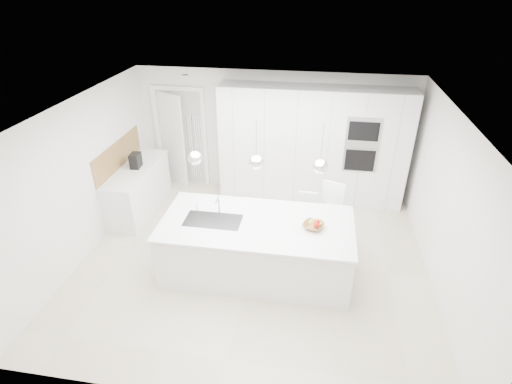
% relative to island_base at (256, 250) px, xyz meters
% --- Properties ---
extents(floor, '(5.50, 5.50, 0.00)m').
position_rel_island_base_xyz_m(floor, '(-0.10, 0.30, -0.43)').
color(floor, beige).
rests_on(floor, ground).
extents(wall_back, '(5.50, 0.00, 5.50)m').
position_rel_island_base_xyz_m(wall_back, '(-0.10, 2.80, 0.82)').
color(wall_back, white).
rests_on(wall_back, ground).
extents(wall_left, '(0.00, 5.00, 5.00)m').
position_rel_island_base_xyz_m(wall_left, '(-2.85, 0.30, 0.82)').
color(wall_left, white).
rests_on(wall_left, ground).
extents(ceiling, '(5.50, 5.50, 0.00)m').
position_rel_island_base_xyz_m(ceiling, '(-0.10, 0.30, 2.07)').
color(ceiling, white).
rests_on(ceiling, wall_back).
extents(tall_cabinets, '(3.60, 0.60, 2.30)m').
position_rel_island_base_xyz_m(tall_cabinets, '(0.70, 2.50, 0.72)').
color(tall_cabinets, white).
rests_on(tall_cabinets, floor).
extents(oven_stack, '(0.62, 0.04, 1.05)m').
position_rel_island_base_xyz_m(oven_stack, '(1.60, 2.19, 0.92)').
color(oven_stack, '#A5A5A8').
rests_on(oven_stack, tall_cabinets).
extents(doorway_frame, '(1.11, 0.08, 2.13)m').
position_rel_island_base_xyz_m(doorway_frame, '(-2.05, 2.77, 0.59)').
color(doorway_frame, white).
rests_on(doorway_frame, floor).
extents(hallway_door, '(0.76, 0.38, 2.00)m').
position_rel_island_base_xyz_m(hallway_door, '(-2.30, 2.72, 0.57)').
color(hallway_door, white).
rests_on(hallway_door, floor).
extents(radiator, '(0.32, 0.04, 1.40)m').
position_rel_island_base_xyz_m(radiator, '(-1.73, 2.76, 0.42)').
color(radiator, white).
rests_on(radiator, floor).
extents(left_base_cabinets, '(0.60, 1.80, 0.86)m').
position_rel_island_base_xyz_m(left_base_cabinets, '(-2.55, 1.50, 0.00)').
color(left_base_cabinets, white).
rests_on(left_base_cabinets, floor).
extents(left_worktop, '(0.62, 1.82, 0.04)m').
position_rel_island_base_xyz_m(left_worktop, '(-2.55, 1.50, 0.45)').
color(left_worktop, white).
rests_on(left_worktop, left_base_cabinets).
extents(oak_backsplash, '(0.02, 1.80, 0.50)m').
position_rel_island_base_xyz_m(oak_backsplash, '(-2.84, 1.50, 0.72)').
color(oak_backsplash, olive).
rests_on(oak_backsplash, wall_left).
extents(island_base, '(2.80, 1.20, 0.86)m').
position_rel_island_base_xyz_m(island_base, '(0.00, 0.00, 0.00)').
color(island_base, white).
rests_on(island_base, floor).
extents(island_worktop, '(2.84, 1.40, 0.04)m').
position_rel_island_base_xyz_m(island_worktop, '(0.00, 0.05, 0.45)').
color(island_worktop, white).
rests_on(island_worktop, island_base).
extents(island_sink, '(0.84, 0.44, 0.18)m').
position_rel_island_base_xyz_m(island_sink, '(-0.65, -0.00, 0.39)').
color(island_sink, '#3F3F42').
rests_on(island_sink, island_worktop).
extents(island_tap, '(0.02, 0.02, 0.30)m').
position_rel_island_base_xyz_m(island_tap, '(-0.60, 0.20, 0.62)').
color(island_tap, white).
rests_on(island_tap, island_worktop).
extents(pendant_left, '(0.20, 0.20, 0.20)m').
position_rel_island_base_xyz_m(pendant_left, '(-0.85, -0.00, 1.47)').
color(pendant_left, white).
rests_on(pendant_left, ceiling).
extents(pendant_mid, '(0.20, 0.20, 0.20)m').
position_rel_island_base_xyz_m(pendant_mid, '(-0.00, -0.00, 1.47)').
color(pendant_mid, white).
rests_on(pendant_mid, ceiling).
extents(pendant_right, '(0.20, 0.20, 0.20)m').
position_rel_island_base_xyz_m(pendant_right, '(0.85, -0.00, 1.47)').
color(pendant_right, white).
rests_on(pendant_right, ceiling).
extents(fruit_bowl, '(0.38, 0.38, 0.07)m').
position_rel_island_base_xyz_m(fruit_bowl, '(0.82, 0.04, 0.51)').
color(fruit_bowl, olive).
rests_on(fruit_bowl, island_worktop).
extents(espresso_machine, '(0.18, 0.27, 0.27)m').
position_rel_island_base_xyz_m(espresso_machine, '(-2.53, 1.54, 0.61)').
color(espresso_machine, black).
rests_on(espresso_machine, left_worktop).
extents(bar_stool_left, '(0.34, 0.46, 0.98)m').
position_rel_island_base_xyz_m(bar_stool_left, '(0.71, 0.81, 0.06)').
color(bar_stool_left, white).
rests_on(bar_stool_left, floor).
extents(bar_stool_right, '(0.55, 0.64, 1.18)m').
position_rel_island_base_xyz_m(bar_stool_right, '(1.12, 0.81, 0.16)').
color(bar_stool_right, white).
rests_on(bar_stool_right, floor).
extents(apple_a, '(0.08, 0.08, 0.08)m').
position_rel_island_base_xyz_m(apple_a, '(0.88, 0.07, 0.54)').
color(apple_a, red).
rests_on(apple_a, fruit_bowl).
extents(apple_b, '(0.08, 0.08, 0.08)m').
position_rel_island_base_xyz_m(apple_b, '(0.87, 0.02, 0.54)').
color(apple_b, red).
rests_on(apple_b, fruit_bowl).
extents(banana_bunch, '(0.24, 0.17, 0.21)m').
position_rel_island_base_xyz_m(banana_bunch, '(0.86, 0.02, 0.59)').
color(banana_bunch, yellow).
rests_on(banana_bunch, fruit_bowl).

